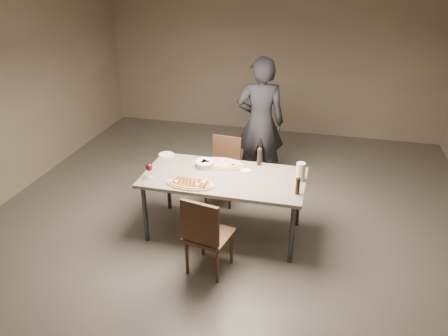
% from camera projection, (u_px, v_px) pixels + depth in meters
% --- Properties ---
extents(room, '(7.00, 7.00, 7.00)m').
position_uv_depth(room, '(224.00, 121.00, 4.58)').
color(room, '#5B554E').
rests_on(room, ground).
extents(dining_table, '(1.80, 0.90, 0.75)m').
position_uv_depth(dining_table, '(224.00, 181.00, 4.89)').
color(dining_table, gray).
rests_on(dining_table, ground).
extents(zucchini_pizza, '(0.53, 0.29, 0.05)m').
position_uv_depth(zucchini_pizza, '(191.00, 183.00, 4.68)').
color(zucchini_pizza, tan).
rests_on(zucchini_pizza, dining_table).
extents(ham_pizza, '(0.57, 0.32, 0.04)m').
position_uv_depth(ham_pizza, '(221.00, 163.00, 5.12)').
color(ham_pizza, tan).
rests_on(ham_pizza, dining_table).
extents(bread_basket, '(0.22, 0.22, 0.08)m').
position_uv_depth(bread_basket, '(205.00, 163.00, 5.06)').
color(bread_basket, beige).
rests_on(bread_basket, dining_table).
extents(oil_dish, '(0.12, 0.12, 0.01)m').
position_uv_depth(oil_dish, '(245.00, 170.00, 4.97)').
color(oil_dish, white).
rests_on(oil_dish, dining_table).
extents(pepper_mill_left, '(0.06, 0.06, 0.22)m').
position_uv_depth(pepper_mill_left, '(259.00, 157.00, 5.08)').
color(pepper_mill_left, black).
rests_on(pepper_mill_left, dining_table).
extents(pepper_mill_right, '(0.05, 0.05, 0.20)m').
position_uv_depth(pepper_mill_right, '(298.00, 186.00, 4.46)').
color(pepper_mill_right, black).
rests_on(pepper_mill_right, dining_table).
extents(carafe, '(0.10, 0.10, 0.20)m').
position_uv_depth(carafe, '(301.00, 172.00, 4.73)').
color(carafe, silver).
rests_on(carafe, dining_table).
extents(wine_glass, '(0.08, 0.08, 0.17)m').
position_uv_depth(wine_glass, '(149.00, 168.00, 4.78)').
color(wine_glass, silver).
rests_on(wine_glass, dining_table).
extents(side_plate, '(0.19, 0.19, 0.01)m').
position_uv_depth(side_plate, '(166.00, 155.00, 5.37)').
color(side_plate, white).
rests_on(side_plate, dining_table).
extents(chair_near, '(0.49, 0.49, 0.89)m').
position_uv_depth(chair_near, '(205.00, 232.00, 4.32)').
color(chair_near, '#3D2719').
rests_on(chair_near, ground).
extents(chair_far, '(0.45, 0.45, 0.86)m').
position_uv_depth(chair_far, '(224.00, 166.00, 5.72)').
color(chair_far, '#3D2719').
rests_on(chair_far, ground).
extents(diner, '(0.74, 0.56, 1.81)m').
position_uv_depth(diner, '(260.00, 123.00, 5.96)').
color(diner, black).
rests_on(diner, ground).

